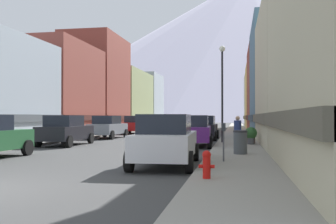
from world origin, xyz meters
The scene contains 25 objects.
sidewalk_left centered at (-6.25, 35.00, 0.07)m, with size 2.50×100.00×0.15m, color gray.
sidewalk_right centered at (6.25, 35.00, 0.07)m, with size 2.50×100.00×0.15m, color gray.
storefront_left_2 centered at (-10.70, 25.74, 4.13)m, with size 6.69×9.90×8.57m.
storefront_left_3 centered at (-10.52, 35.77, 5.50)m, with size 6.33×9.21×11.37m.
storefront_left_4 centered at (-12.16, 47.58, 4.12)m, with size 9.62×13.36×8.55m.
storefront_left_5 centered at (-12.11, 59.14, 4.54)m, with size 9.52×8.74×9.40m.
storefront_right_1 centered at (10.71, 14.53, 3.78)m, with size 6.71×10.79×7.85m.
storefront_right_2 centered at (11.12, 25.70, 4.64)m, with size 7.54×10.79×9.61m.
storefront_right_3 centered at (11.10, 36.27, 4.53)m, with size 7.50×9.58×9.39m.
storefront_right_4 centered at (11.75, 45.64, 4.18)m, with size 8.79×8.07×8.67m.
storefront_right_5 centered at (12.09, 54.59, 4.04)m, with size 9.48×9.60×8.39m.
car_left_1 centered at (-3.80, 13.47, 0.90)m, with size 2.14×4.44×1.78m.
car_left_2 centered at (-3.80, 20.95, 0.90)m, with size 2.16×4.44×1.78m.
car_left_3 centered at (-3.80, 29.05, 0.90)m, with size 2.25×4.49×1.78m.
car_right_0 centered at (3.80, 5.30, 0.90)m, with size 2.25×4.48×1.78m.
car_right_1 centered at (3.80, 14.01, 0.90)m, with size 2.25×4.49×1.78m.
car_right_2 centered at (3.80, 20.54, 0.90)m, with size 2.07×4.40×1.78m.
fire_hydrant_near centered at (5.45, 2.03, 0.53)m, with size 0.40×0.22×0.70m.
parking_meter_near centered at (5.75, 5.74, 1.01)m, with size 0.14×0.10×1.33m.
trash_bin_right centered at (6.35, 8.51, 0.64)m, with size 0.59×0.59×0.98m.
potted_plant_0 centered at (7.00, 14.26, 0.71)m, with size 0.68×0.68×0.97m.
potted_plant_1 centered at (7.00, 15.37, 0.51)m, with size 0.55×0.55×0.81m.
pedestrian_0 centered at (6.25, 11.27, 0.88)m, with size 0.36×0.36×1.59m.
streetlamp_right centered at (5.35, 15.59, 3.99)m, with size 0.36×0.36×5.86m.
mountain_backdrop centered at (17.30, 260.00, 50.39)m, with size 321.72×321.72×100.77m, color silver.
Camera 1 is at (6.19, -7.46, 1.70)m, focal length 40.31 mm.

